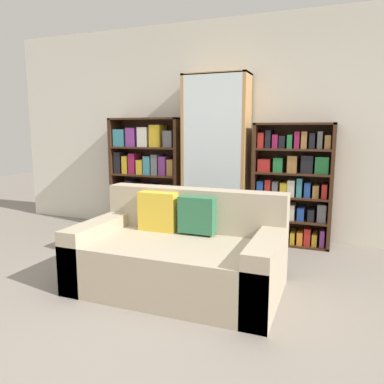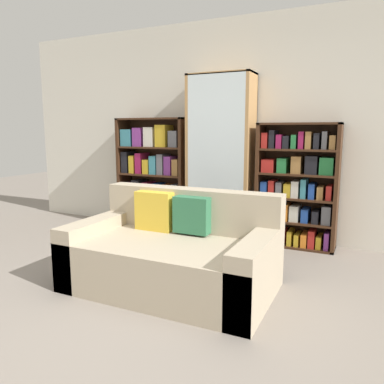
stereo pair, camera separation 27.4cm
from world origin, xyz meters
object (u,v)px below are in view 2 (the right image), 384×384
bookshelf_left (153,176)px  display_cabinet (221,159)px  wine_bottle (257,238)px  bookshelf_right (296,188)px  couch (173,254)px

bookshelf_left → display_cabinet: 1.02m
bookshelf_left → display_cabinet: (0.98, -0.02, 0.27)m
display_cabinet → wine_bottle: 1.10m
wine_bottle → bookshelf_left: bearing=165.2°
bookshelf_right → wine_bottle: 0.75m
bookshelf_left → bookshelf_right: 1.91m
couch → wine_bottle: 1.27m
couch → bookshelf_left: bearing=125.9°
bookshelf_left → display_cabinet: size_ratio=0.75×
couch → wine_bottle: bearing=71.1°
bookshelf_left → wine_bottle: size_ratio=3.80×
bookshelf_left → wine_bottle: (1.58, -0.42, -0.57)m
display_cabinet → bookshelf_right: display_cabinet is taller
bookshelf_left → bookshelf_right: (1.91, 0.00, -0.04)m
bookshelf_left → bookshelf_right: size_ratio=1.05×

